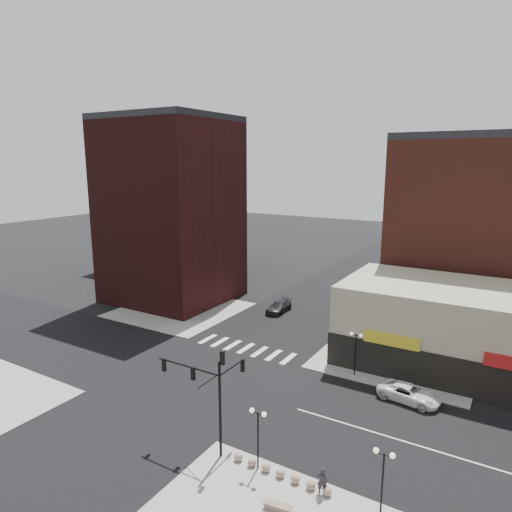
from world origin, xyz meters
The scene contains 18 objects.
ground centered at (0.00, 0.00, 0.00)m, with size 240.00×240.00×0.00m, color black.
road_ew centered at (0.00, 0.00, 0.01)m, with size 200.00×14.00×0.02m, color black.
road_ns centered at (0.00, 0.00, 0.01)m, with size 14.00×200.00×0.02m, color black.
sidewalk_nw centered at (-14.50, 14.50, 0.06)m, with size 15.00×15.00×0.12m, color gray.
sidewalk_ne centered at (14.50, 14.50, 0.06)m, with size 15.00×15.00×0.12m, color gray.
building_nw centered at (-19.00, 18.50, 12.50)m, with size 16.00×15.00×25.00m, color #361211.
building_nw_low centered at (-32.00, 34.00, 6.00)m, with size 20.00×18.00×12.00m, color #361211.
building_ne_midrise centered at (19.00, 29.50, 11.00)m, with size 18.00×15.00×22.00m, color maroon.
building_ne_row centered at (21.00, 15.00, 3.30)m, with size 24.20×12.20×8.00m.
traffic_signal centered at (7.24, -7.83, 4.96)m, with size 5.59×3.09×7.77m.
street_lamp_se_a centered at (11.00, -8.00, 3.29)m, with size 1.22×0.32×4.16m.
street_lamp_se_b centered at (19.00, -8.00, 3.29)m, with size 1.22×0.32×4.16m.
street_lamp_ne centered at (12.00, 8.00, 3.29)m, with size 1.22×0.32×4.16m.
bollard_row centered at (12.65, -8.00, 0.40)m, with size 6.87×0.57×0.57m.
white_suv centered at (17.41, 5.94, 0.71)m, with size 2.34×5.07×1.41m, color white.
dark_sedan_north centered at (-2.74, 20.65, 0.72)m, with size 2.01×4.94×1.43m, color black.
pedestrian centered at (15.46, -8.00, 0.99)m, with size 0.64×0.42×1.75m, color #272429.
stone_bench centered at (13.82, -10.55, 0.33)m, with size 1.70×0.72×0.38m.
Camera 1 is at (24.33, -30.54, 19.71)m, focal length 32.00 mm.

